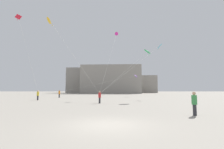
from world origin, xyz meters
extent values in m
plane|color=#9E9689|center=(0.00, 0.00, 0.00)|extent=(300.00, 300.00, 0.00)
cylinder|color=#2D2D33|center=(-12.31, 28.69, 0.41)|extent=(0.27, 0.27, 0.81)
cylinder|color=orange|center=(-12.31, 28.69, 1.17)|extent=(0.39, 0.39, 0.71)
sphere|color=tan|center=(-12.31, 28.69, 1.65)|extent=(0.27, 0.27, 0.27)
cylinder|color=#2D2D33|center=(-1.58, 13.40, 0.39)|extent=(0.25, 0.25, 0.78)
cylinder|color=red|center=(-1.58, 13.40, 1.11)|extent=(0.37, 0.37, 0.67)
sphere|color=tan|center=(-1.58, 13.40, 1.58)|extent=(0.25, 0.25, 0.25)
cylinder|color=#2D2D33|center=(-13.04, 19.68, 0.40)|extent=(0.26, 0.26, 0.79)
cylinder|color=yellow|center=(-13.04, 19.68, 1.14)|extent=(0.38, 0.38, 0.69)
sphere|color=tan|center=(-13.04, 19.68, 1.61)|extent=(0.26, 0.26, 0.26)
cylinder|color=#2D2D33|center=(6.25, 3.20, 0.39)|extent=(0.26, 0.26, 0.78)
cylinder|color=#388C47|center=(6.25, 3.20, 1.12)|extent=(0.37, 0.37, 0.68)
sphere|color=tan|center=(6.25, 3.20, 1.59)|extent=(0.26, 0.26, 0.26)
cone|color=yellow|center=(-7.81, 10.83, 10.61)|extent=(1.00, 1.08, 0.82)
sphere|color=yellow|center=(-7.68, 10.87, 10.40)|extent=(0.10, 0.10, 0.10)
sphere|color=yellow|center=(-7.54, 10.92, 10.19)|extent=(0.10, 0.10, 0.10)
sphere|color=yellow|center=(-7.41, 10.96, 9.98)|extent=(0.10, 0.10, 0.10)
cylinder|color=silver|center=(-4.69, 12.11, 5.95)|extent=(6.25, 2.59, 9.31)
pyramid|color=#1EB2C6|center=(10.45, 26.42, 11.47)|extent=(0.90, 1.82, 0.91)
sphere|color=#1EB2C6|center=(10.38, 26.52, 11.24)|extent=(0.10, 0.10, 0.10)
sphere|color=#1EB2C6|center=(10.28, 26.62, 11.03)|extent=(0.10, 0.10, 0.10)
sphere|color=#1EB2C6|center=(10.18, 26.72, 10.82)|extent=(0.10, 0.10, 0.10)
cylinder|color=silver|center=(4.45, 19.91, 6.37)|extent=(12.07, 13.04, 10.16)
pyramid|color=red|center=(-13.87, 14.25, 12.68)|extent=(0.98, 0.58, 0.50)
sphere|color=red|center=(-13.83, 14.10, 12.46)|extent=(0.10, 0.10, 0.10)
sphere|color=red|center=(-13.80, 13.96, 12.25)|extent=(0.10, 0.10, 0.10)
sphere|color=red|center=(-13.76, 13.83, 12.04)|extent=(0.10, 0.10, 0.10)
cylinder|color=silver|center=(-13.45, 16.96, 6.98)|extent=(0.86, 5.47, 11.37)
cone|color=purple|center=(6.38, 35.43, 5.62)|extent=(1.29, 1.46, 0.96)
sphere|color=purple|center=(6.37, 35.29, 5.41)|extent=(0.10, 0.10, 0.10)
sphere|color=purple|center=(6.35, 35.15, 5.20)|extent=(0.10, 0.10, 0.10)
sphere|color=purple|center=(6.34, 35.02, 4.99)|extent=(0.10, 0.10, 0.10)
cylinder|color=silver|center=(-2.97, 32.06, 3.46)|extent=(18.70, 6.76, 4.33)
cone|color=green|center=(6.06, 18.10, 8.32)|extent=(1.40, 1.52, 0.92)
sphere|color=green|center=(6.15, 18.21, 8.11)|extent=(0.10, 0.10, 0.10)
sphere|color=green|center=(6.24, 18.32, 7.90)|extent=(0.10, 0.10, 0.10)
sphere|color=green|center=(6.32, 18.43, 7.69)|extent=(0.10, 0.10, 0.10)
cylinder|color=silver|center=(2.24, 15.75, 4.81)|extent=(7.66, 4.72, 7.03)
cone|color=#D12899|center=(0.92, 25.36, 13.98)|extent=(0.87, 0.70, 0.68)
sphere|color=#D12899|center=(1.05, 25.31, 13.77)|extent=(0.10, 0.10, 0.10)
sphere|color=#D12899|center=(1.17, 25.25, 13.56)|extent=(0.10, 0.10, 0.10)
sphere|color=#D12899|center=(1.30, 25.20, 13.35)|extent=(0.10, 0.10, 0.10)
cylinder|color=silver|center=(-0.33, 19.38, 7.64)|extent=(2.51, 11.98, 12.69)
cube|color=gray|center=(-19.00, 84.05, 6.99)|extent=(14.73, 10.56, 13.97)
cube|color=gray|center=(-1.00, 70.49, 6.65)|extent=(28.53, 14.35, 13.31)
cube|color=gray|center=(17.00, 88.49, 4.88)|extent=(15.94, 17.10, 9.77)
camera|label=1|loc=(0.41, -8.76, 1.87)|focal=25.93mm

